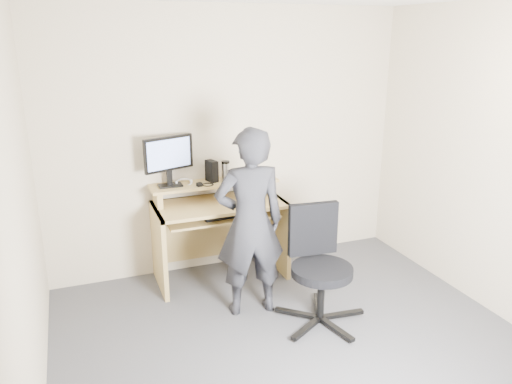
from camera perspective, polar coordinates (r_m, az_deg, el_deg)
ground at (r=3.81m, az=5.82°, el=-18.43°), size 3.50×3.50×0.00m
back_wall at (r=4.80m, az=-3.08°, el=5.77°), size 3.50×0.02×2.50m
desk at (r=4.74m, az=-4.42°, el=-3.27°), size 1.20×0.60×0.91m
monitor at (r=4.54m, az=-9.93°, el=3.99°), size 0.47×0.20×0.46m
external_drive at (r=4.69m, az=-5.09°, el=2.40°), size 0.10×0.14×0.20m
travel_mug at (r=4.71m, az=-3.48°, el=2.33°), size 0.09×0.09×0.17m
smartphone at (r=4.70m, az=-2.18°, el=1.29°), size 0.08×0.14×0.01m
charger at (r=4.56m, az=-6.50°, el=0.85°), size 0.05×0.05×0.03m
headphones at (r=4.67m, az=-8.25°, el=1.07°), size 0.19×0.19×0.06m
keyboard at (r=4.56m, az=-3.35°, el=-2.53°), size 0.47×0.22×0.03m
mouse at (r=4.59m, az=-0.63°, el=-1.01°), size 0.11×0.09×0.04m
office_chair at (r=4.04m, az=7.17°, el=-7.88°), size 0.72×0.73×0.93m
person at (r=4.01m, az=-0.70°, el=-3.58°), size 0.60×0.42×1.57m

